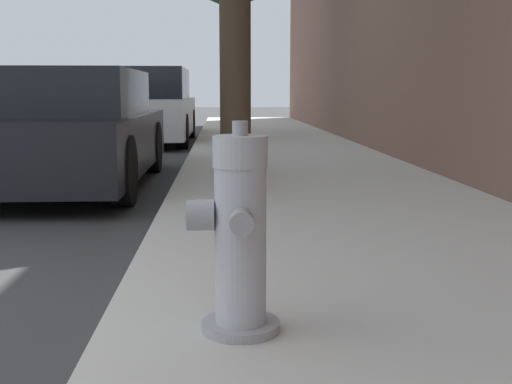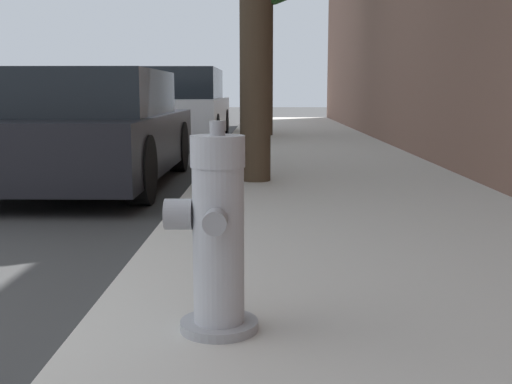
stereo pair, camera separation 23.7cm
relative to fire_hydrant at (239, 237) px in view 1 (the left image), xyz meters
The scene contains 4 objects.
sidewalk_slab 0.98m from the fire_hydrant, 12.81° to the right, with size 2.80×40.00×0.15m.
fire_hydrant is the anchor object (origin of this frame).
parked_car_near 5.02m from the fire_hydrant, 110.62° to the left, with size 1.82×4.03×1.26m.
parked_car_mid 10.87m from the fire_hydrant, 98.43° to the left, with size 1.83×4.50×1.48m.
Camera 1 is at (2.44, -2.10, 1.03)m, focal length 45.00 mm.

